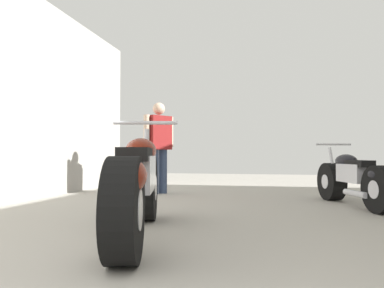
{
  "coord_description": "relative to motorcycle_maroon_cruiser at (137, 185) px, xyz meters",
  "views": [
    {
      "loc": [
        0.54,
        -0.18,
        0.68
      ],
      "look_at": [
        -0.37,
        4.0,
        0.81
      ],
      "focal_mm": 34.03,
      "sensor_mm": 36.0,
      "label": 1
    }
  ],
  "objects": [
    {
      "name": "mechanic_in_blue",
      "position": [
        -0.87,
        3.33,
        0.47
      ],
      "size": [
        0.44,
        0.59,
        1.61
      ],
      "color": "#384766",
      "rests_on": "ground_plane"
    },
    {
      "name": "motorcycle_maroon_cruiser",
      "position": [
        0.0,
        0.0,
        0.0
      ],
      "size": [
        0.86,
        2.18,
        1.03
      ],
      "color": "black",
      "rests_on": "ground_plane"
    },
    {
      "name": "ground_plane",
      "position": [
        0.54,
        1.15,
        -0.44
      ],
      "size": [
        18.19,
        18.19,
        0.0
      ],
      "primitive_type": "plane",
      "color": "#A8A399"
    },
    {
      "name": "motorcycle_black_naked",
      "position": [
        2.15,
        2.35,
        -0.09
      ],
      "size": [
        0.79,
        1.81,
        0.85
      ],
      "color": "black",
      "rests_on": "ground_plane"
    }
  ]
}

